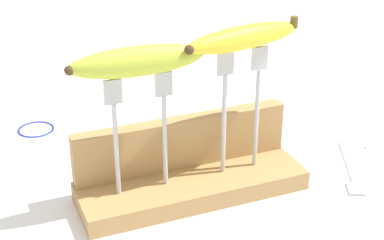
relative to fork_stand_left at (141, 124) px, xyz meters
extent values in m
plane|color=silver|center=(0.08, 0.00, -0.14)|extent=(3.00, 3.00, 0.00)
cube|color=#A87F4C|center=(0.08, 0.00, -0.12)|extent=(0.36, 0.11, 0.03)
cube|color=#A87F4C|center=(0.08, 0.05, -0.07)|extent=(0.35, 0.03, 0.08)
cylinder|color=#B2B2B7|center=(-0.04, 0.00, -0.04)|extent=(0.01, 0.01, 0.15)
cube|color=#B2B2B7|center=(-0.04, 0.00, 0.06)|extent=(0.03, 0.00, 0.04)
cylinder|color=#B2B2B7|center=(0.04, 0.00, -0.04)|extent=(0.01, 0.01, 0.15)
cube|color=#B2B2B7|center=(0.04, 0.00, 0.06)|extent=(0.03, 0.00, 0.04)
cylinder|color=#B2B2B7|center=(0.13, 0.00, -0.03)|extent=(0.01, 0.01, 0.16)
cube|color=#B2B2B7|center=(0.13, 0.00, 0.07)|extent=(0.03, 0.00, 0.04)
cylinder|color=#B2B2B7|center=(0.19, 0.00, -0.03)|extent=(0.01, 0.01, 0.16)
cube|color=#B2B2B7|center=(0.19, 0.00, 0.07)|extent=(0.03, 0.00, 0.04)
ellipsoid|color=#B2C138|center=(0.00, 0.00, 0.10)|extent=(0.20, 0.04, 0.04)
cylinder|color=brown|center=(0.09, 0.00, 0.10)|extent=(0.01, 0.01, 0.02)
sphere|color=#3F2D19|center=(-0.09, 0.00, 0.10)|extent=(0.01, 0.01, 0.01)
ellipsoid|color=yellow|center=(0.16, 0.00, 0.11)|extent=(0.20, 0.07, 0.04)
cylinder|color=brown|center=(0.25, 0.02, 0.12)|extent=(0.01, 0.01, 0.02)
sphere|color=#3F2D19|center=(0.07, -0.02, 0.11)|extent=(0.01, 0.01, 0.01)
cylinder|color=#B2B2B7|center=(0.37, 0.00, -0.14)|extent=(0.07, 0.13, 0.01)
cube|color=#B2B2B7|center=(0.33, -0.08, -0.14)|extent=(0.04, 0.04, 0.01)
torus|color=#1E2DA5|center=(-0.11, 0.33, -0.14)|extent=(0.07, 0.07, 0.00)
camera|label=1|loc=(-0.23, -0.75, 0.39)|focal=56.95mm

